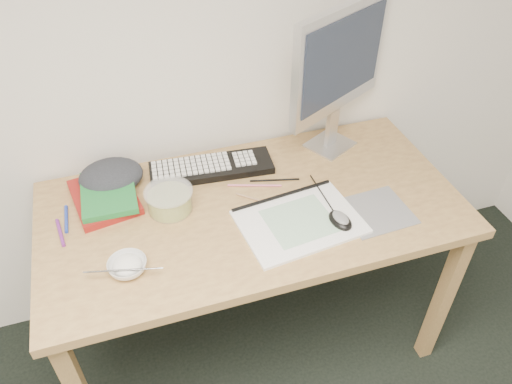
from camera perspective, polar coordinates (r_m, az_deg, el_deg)
desk at (r=1.73m, az=-0.40°, el=-3.56°), size 1.40×0.70×0.75m
mousepad at (r=1.69m, az=13.56°, el=-2.19°), size 0.23×0.21×0.00m
sketchpad at (r=1.61m, az=5.01°, el=-3.42°), size 0.41×0.31×0.01m
keyboard at (r=1.81m, az=-5.11°, el=2.77°), size 0.45×0.18×0.03m
monitor at (r=1.79m, az=9.50°, el=14.24°), size 0.43×0.25×0.55m
mouse at (r=1.61m, az=9.64°, el=-2.95°), size 0.08×0.11×0.03m
rice_bowl at (r=1.51m, az=-14.47°, el=-8.23°), size 0.13×0.13×0.04m
chopsticks at (r=1.47m, az=-14.92°, el=-8.63°), size 0.21×0.07×0.02m
fruit_tub at (r=1.66m, az=-9.85°, el=-0.91°), size 0.19×0.19×0.08m
book_red at (r=1.76m, az=-16.93°, el=-0.57°), size 0.24×0.29×0.03m
book_green at (r=1.73m, az=-16.52°, el=-0.07°), size 0.18×0.24×0.02m
cloth_lump at (r=1.80m, az=-16.23°, el=1.75°), size 0.21×0.18×0.08m
pencil_pink at (r=1.74m, az=-0.16°, el=0.76°), size 0.18×0.07×0.01m
pencil_tan at (r=1.68m, az=0.76°, el=-1.07°), size 0.15×0.14×0.01m
pencil_black at (r=1.77m, az=2.14°, el=1.38°), size 0.17×0.05×0.01m
marker_blue at (r=1.73m, az=-20.87°, el=-2.90°), size 0.01×0.13×0.01m
marker_orange at (r=1.74m, az=-18.14°, el=-1.75°), size 0.04×0.14×0.01m
marker_purple at (r=1.69m, az=-21.46°, el=-4.34°), size 0.03×0.13×0.01m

